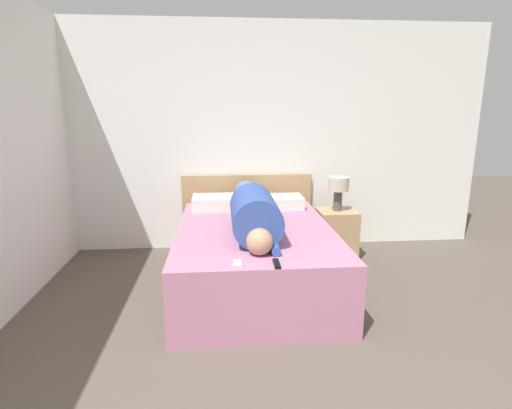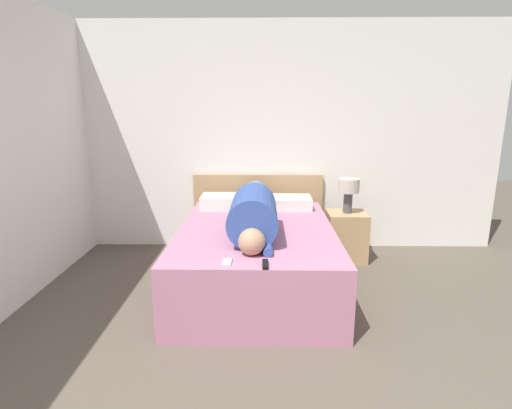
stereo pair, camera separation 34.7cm
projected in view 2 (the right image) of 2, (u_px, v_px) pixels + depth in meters
wall_back at (267, 139)px, 4.65m from camera, size 5.41×0.06×2.60m
bed at (256, 256)px, 3.75m from camera, size 1.41×2.02×0.58m
headboard at (258, 211)px, 4.78m from camera, size 1.53×0.04×0.89m
nightstand at (346, 236)px, 4.40m from camera, size 0.42×0.38×0.54m
table_lamp at (349, 189)px, 4.28m from camera, size 0.23×0.23×0.38m
person_lying at (254, 210)px, 3.60m from camera, size 0.40×1.78×0.40m
pillow_near_headboard at (226, 202)px, 4.38m from camera, size 0.54×0.36×0.14m
pillow_second at (287, 202)px, 4.37m from camera, size 0.52×0.36×0.12m
tv_remote at (265, 264)px, 2.77m from camera, size 0.04×0.15×0.02m
cell_phone at (227, 262)px, 2.82m from camera, size 0.06×0.13×0.01m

